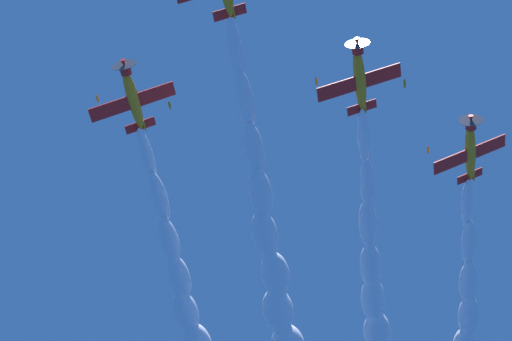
{
  "coord_description": "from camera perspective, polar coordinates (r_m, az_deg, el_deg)",
  "views": [
    {
      "loc": [
        -18.55,
        -9.04,
        1.95
      ],
      "look_at": [
        24.44,
        9.17,
        65.19
      ],
      "focal_mm": 49.8,
      "sensor_mm": 36.0,
      "label": 1
    }
  ],
  "objects": [
    {
      "name": "airplane_left_wingman",
      "position": [
        73.68,
        8.32,
        7.44
      ],
      "size": [
        8.44,
        9.0,
        3.91
      ],
      "color": "orange"
    },
    {
      "name": "airplane_right_wingman",
      "position": [
        76.14,
        -9.89,
        5.86
      ],
      "size": [
        8.44,
        8.76,
        4.21
      ],
      "color": "orange"
    },
    {
      "name": "smoke_trail_lead",
      "position": [
        91.89,
        2.03,
        -12.24
      ],
      "size": [
        59.12,
        19.11,
        7.62
      ],
      "color": "white"
    },
    {
      "name": "airplane_slot_tail",
      "position": [
        81.24,
        16.83,
        1.63
      ],
      "size": [
        8.44,
        8.76,
        4.26
      ],
      "color": "orange"
    }
  ]
}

